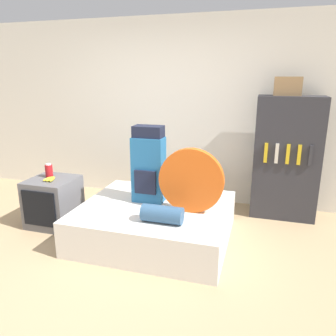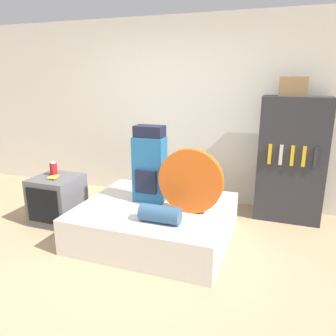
% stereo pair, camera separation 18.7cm
% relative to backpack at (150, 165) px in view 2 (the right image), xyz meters
% --- Properties ---
extents(ground_plane, '(16.00, 16.00, 0.00)m').
position_rel_backpack_xyz_m(ground_plane, '(-0.10, -0.85, -0.82)').
color(ground_plane, tan).
extents(wall_back, '(8.00, 0.05, 2.60)m').
position_rel_backpack_xyz_m(wall_back, '(-0.10, 1.26, 0.48)').
color(wall_back, silver).
rests_on(wall_back, ground_plane).
extents(bed, '(1.64, 1.45, 0.39)m').
position_rel_backpack_xyz_m(bed, '(0.12, -0.12, -0.62)').
color(bed, silver).
rests_on(bed, ground_plane).
extents(backpack, '(0.36, 0.24, 0.88)m').
position_rel_backpack_xyz_m(backpack, '(0.00, 0.00, 0.00)').
color(backpack, '#23669E').
rests_on(backpack, bed).
extents(tent_bag, '(0.69, 0.09, 0.69)m').
position_rel_backpack_xyz_m(tent_bag, '(0.53, -0.16, -0.08)').
color(tent_bag, '#E05B19').
rests_on(tent_bag, bed).
extents(sleeping_roll, '(0.41, 0.18, 0.18)m').
position_rel_backpack_xyz_m(sleeping_roll, '(0.32, -0.52, -0.34)').
color(sleeping_roll, '#33567A').
rests_on(sleeping_roll, bed).
extents(television, '(0.55, 0.56, 0.59)m').
position_rel_backpack_xyz_m(television, '(-1.21, -0.14, -0.52)').
color(television, '#5B5B60').
rests_on(television, ground_plane).
extents(canister, '(0.09, 0.09, 0.17)m').
position_rel_backpack_xyz_m(canister, '(-1.28, -0.07, -0.15)').
color(canister, '#B2191E').
rests_on(canister, television).
extents(banana_bunch, '(0.13, 0.17, 0.04)m').
position_rel_backpack_xyz_m(banana_bunch, '(-1.18, -0.19, -0.21)').
color(banana_bunch, yellow).
rests_on(banana_bunch, television).
extents(bookshelf, '(0.80, 0.41, 1.57)m').
position_rel_backpack_xyz_m(bookshelf, '(1.52, 0.95, -0.04)').
color(bookshelf, '#2D2D33').
rests_on(bookshelf, ground_plane).
extents(cardboard_box, '(0.32, 0.20, 0.22)m').
position_rel_backpack_xyz_m(cardboard_box, '(1.46, 0.96, 0.86)').
color(cardboard_box, '#99754C').
rests_on(cardboard_box, bookshelf).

